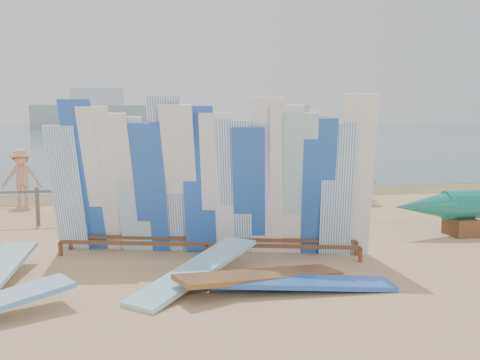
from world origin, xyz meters
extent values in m
plane|color=tan|center=(0.00, 0.00, 0.00)|extent=(160.00, 160.00, 0.00)
cube|color=#3F5E71|center=(0.00, 128.00, 0.00)|extent=(320.00, 240.00, 0.02)
cube|color=olive|center=(0.00, 7.20, 0.00)|extent=(40.00, 2.60, 0.01)
cube|color=#999EA3|center=(-12.00, 180.00, 4.02)|extent=(45.00, 8.00, 8.00)
cube|color=silver|center=(-12.00, 180.00, 11.02)|extent=(18.00, 6.00, 6.00)
cube|color=#77675A|center=(0.00, 3.00, 0.80)|extent=(12.00, 0.06, 0.06)
cube|color=#77675A|center=(-2.00, 3.00, 0.45)|extent=(0.08, 0.08, 0.90)
cube|color=#77675A|center=(0.00, 3.00, 0.45)|extent=(0.08, 0.08, 0.90)
cube|color=#77675A|center=(2.00, 3.00, 0.45)|extent=(0.08, 0.08, 0.90)
cube|color=#77675A|center=(4.00, 3.00, 0.45)|extent=(0.08, 0.08, 0.90)
cube|color=#77675A|center=(6.00, 3.00, 0.45)|extent=(0.08, 0.08, 0.90)
cube|color=brown|center=(1.46, -0.70, 0.26)|extent=(5.15, 1.57, 0.06)
cube|color=brown|center=(1.59, -0.27, 0.26)|extent=(5.15, 1.57, 0.06)
cube|color=white|center=(-0.98, 0.25, 1.18)|extent=(0.71, 0.74, 2.37)
cube|color=blue|center=(-0.67, 0.16, 1.41)|extent=(0.77, 0.92, 2.82)
cube|color=white|center=(-0.36, 0.07, 1.35)|extent=(0.78, 0.98, 2.69)
cube|color=white|center=(-0.04, -0.03, 1.29)|extent=(0.79, 1.00, 2.57)
cube|color=#88C8DB|center=(0.19, -0.09, 1.26)|extent=(0.73, 0.80, 2.52)
cube|color=blue|center=(0.50, -0.19, 1.20)|extent=(0.74, 0.83, 2.40)
cube|color=white|center=(0.82, -0.28, 1.44)|extent=(0.76, 0.90, 2.88)
cube|color=white|center=(1.05, -0.35, 1.36)|extent=(0.81, 1.08, 2.72)
cube|color=blue|center=(1.36, -0.44, 1.35)|extent=(0.71, 0.71, 2.70)
cube|color=white|center=(1.68, -0.53, 1.29)|extent=(0.72, 0.75, 2.58)
cube|color=white|center=(1.99, -0.63, 1.23)|extent=(0.74, 0.83, 2.46)
cube|color=blue|center=(2.22, -0.69, 1.17)|extent=(0.76, 0.88, 2.33)
cube|color=white|center=(2.54, -0.79, 1.42)|extent=(0.74, 0.84, 2.84)
cube|color=white|center=(2.85, -0.88, 1.35)|extent=(0.77, 0.93, 2.71)
cube|color=#88C8DB|center=(3.08, -0.95, 1.29)|extent=(0.78, 0.97, 2.58)
cube|color=blue|center=(3.40, -1.04, 1.25)|extent=(0.76, 0.91, 2.49)
cube|color=white|center=(3.71, -1.13, 1.21)|extent=(0.72, 0.77, 2.41)
cube|color=white|center=(4.03, -1.22, 1.44)|extent=(0.75, 0.87, 2.88)
cube|color=brown|center=(4.10, 1.58, 0.26)|extent=(1.51, 1.47, 0.06)
cube|color=brown|center=(3.79, 1.90, 0.26)|extent=(1.51, 1.47, 0.06)
cube|color=white|center=(3.26, 1.07, 1.17)|extent=(0.83, 0.83, 2.35)
cube|color=white|center=(3.61, 1.41, 1.40)|extent=(0.94, 0.94, 2.81)
cube|color=white|center=(3.96, 1.75, 1.35)|extent=(0.95, 0.96, 2.69)
cube|color=white|center=(4.30, 2.08, 1.29)|extent=(0.96, 0.97, 2.58)
cube|color=white|center=(4.59, 2.36, 1.23)|extent=(0.97, 0.98, 2.46)
cube|color=brown|center=(7.03, 0.03, 0.19)|extent=(0.52, 0.63, 0.37)
cone|color=#167B69|center=(6.09, 0.04, 0.66)|extent=(1.25, 0.59, 0.58)
cube|color=brown|center=(2.65, 1.00, 0.64)|extent=(0.90, 0.73, 0.05)
cube|color=white|center=(2.65, 1.00, 0.87)|extent=(0.42, 0.12, 0.38)
cube|color=#88C8DB|center=(1.12, -2.00, 0.00)|extent=(2.23, 2.36, 0.42)
cube|color=brown|center=(2.05, -2.36, 0.00)|extent=(2.73, 1.44, 0.33)
cube|color=blue|center=(2.57, -2.64, 0.00)|extent=(2.73, 0.76, 0.24)
cube|color=red|center=(-0.56, 3.55, 0.35)|extent=(0.68, 0.63, 0.06)
cube|color=red|center=(-0.53, 3.81, 0.67)|extent=(0.63, 0.26, 0.61)
cube|color=red|center=(0.59, 4.11, 0.30)|extent=(0.64, 0.61, 0.05)
cube|color=red|center=(0.51, 4.32, 0.56)|extent=(0.53, 0.32, 0.51)
cube|color=red|center=(1.19, 4.04, 0.60)|extent=(0.63, 0.90, 0.60)
cube|color=red|center=(1.13, 4.37, 0.99)|extent=(0.52, 0.26, 0.38)
imported|color=#8C6042|center=(7.26, 5.46, 0.78)|extent=(0.64, 0.99, 1.56)
imported|color=beige|center=(5.28, 4.99, 0.85)|extent=(0.72, 0.91, 1.69)
imported|color=tan|center=(6.84, 4.72, 0.83)|extent=(1.13, 0.61, 1.67)
imported|color=tan|center=(-2.93, 5.97, 0.83)|extent=(1.09, 0.49, 1.66)
imported|color=beige|center=(1.11, 6.13, 0.88)|extent=(1.67, 0.70, 1.75)
camera|label=1|loc=(0.24, -9.41, 2.43)|focal=38.00mm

